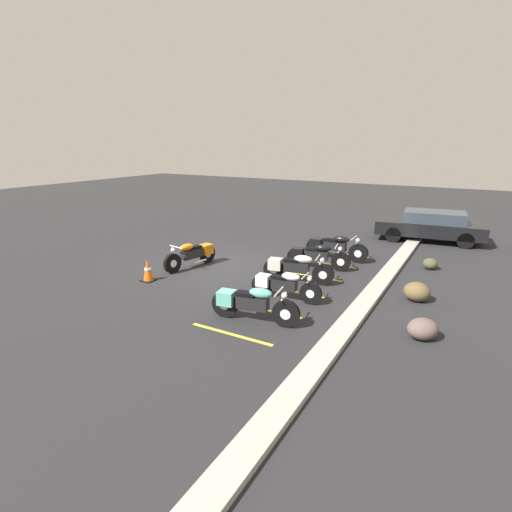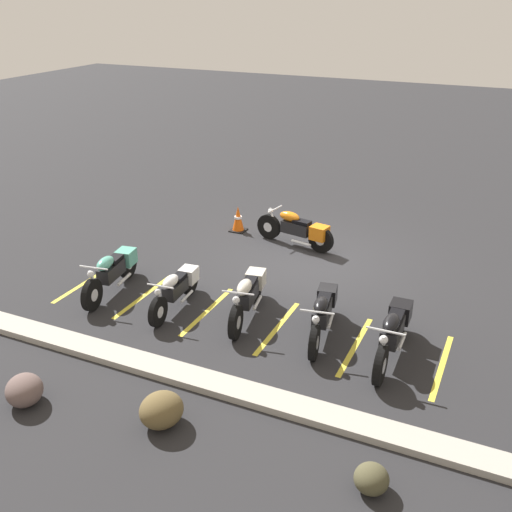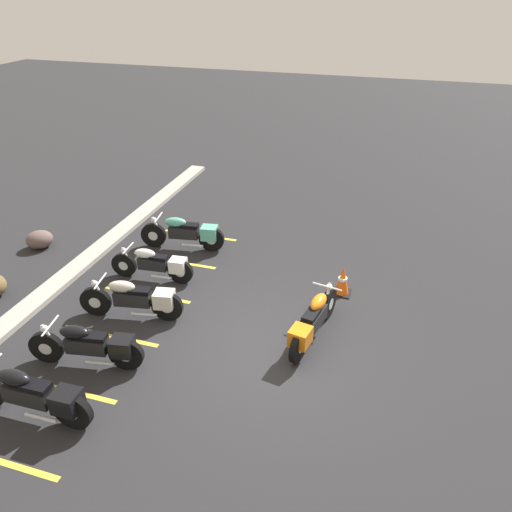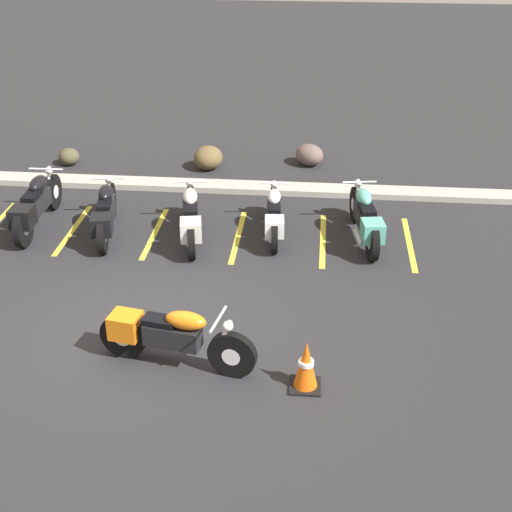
{
  "view_description": "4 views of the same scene",
  "coord_description": "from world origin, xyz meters",
  "px_view_note": "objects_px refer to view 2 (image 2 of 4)",
  "views": [
    {
      "loc": [
        10.78,
        7.68,
        4.14
      ],
      "look_at": [
        0.6,
        1.86,
        0.75
      ],
      "focal_mm": 28.0,
      "sensor_mm": 36.0,
      "label": 1
    },
    {
      "loc": [
        -4.26,
        12.32,
        5.95
      ],
      "look_at": [
        0.72,
        1.49,
        0.57
      ],
      "focal_mm": 42.0,
      "sensor_mm": 36.0,
      "label": 2
    },
    {
      "loc": [
        -7.14,
        -1.88,
        6.25
      ],
      "look_at": [
        1.63,
        0.83,
        1.06
      ],
      "focal_mm": 35.0,
      "sensor_mm": 36.0,
      "label": 3
    },
    {
      "loc": [
        2.42,
        -8.2,
        5.8
      ],
      "look_at": [
        1.53,
        1.12,
        0.74
      ],
      "focal_mm": 50.0,
      "sensor_mm": 36.0,
      "label": 4
    }
  ],
  "objects_px": {
    "motorcycle_orange_featured": "(298,229)",
    "parked_bike_0": "(393,331)",
    "landscape_rock_0": "(371,479)",
    "traffic_cone": "(238,219)",
    "parked_bike_1": "(322,312)",
    "parked_bike_4": "(113,270)",
    "parked_bike_3": "(177,288)",
    "landscape_rock_1": "(161,410)",
    "parked_bike_2": "(248,294)",
    "landscape_rock_2": "(24,390)"
  },
  "relations": [
    {
      "from": "motorcycle_orange_featured",
      "to": "parked_bike_0",
      "type": "bearing_deg",
      "value": 140.98
    },
    {
      "from": "motorcycle_orange_featured",
      "to": "parked_bike_1",
      "type": "distance_m",
      "value": 4.12
    },
    {
      "from": "parked_bike_2",
      "to": "landscape_rock_2",
      "type": "relative_size",
      "value": 3.23
    },
    {
      "from": "motorcycle_orange_featured",
      "to": "landscape_rock_2",
      "type": "xyz_separation_m",
      "value": [
        1.64,
        7.56,
        -0.22
      ]
    },
    {
      "from": "motorcycle_orange_featured",
      "to": "parked_bike_0",
      "type": "distance_m",
      "value": 5.01
    },
    {
      "from": "motorcycle_orange_featured",
      "to": "landscape_rock_1",
      "type": "bearing_deg",
      "value": 105.38
    },
    {
      "from": "parked_bike_1",
      "to": "parked_bike_2",
      "type": "distance_m",
      "value": 1.55
    },
    {
      "from": "landscape_rock_2",
      "to": "traffic_cone",
      "type": "xyz_separation_m",
      "value": [
        0.18,
        -7.87,
        0.09
      ]
    },
    {
      "from": "parked_bike_2",
      "to": "parked_bike_4",
      "type": "distance_m",
      "value": 3.07
    },
    {
      "from": "parked_bike_1",
      "to": "parked_bike_3",
      "type": "relative_size",
      "value": 1.07
    },
    {
      "from": "motorcycle_orange_featured",
      "to": "parked_bike_2",
      "type": "relative_size",
      "value": 1.0
    },
    {
      "from": "parked_bike_3",
      "to": "parked_bike_2",
      "type": "bearing_deg",
      "value": 96.87
    },
    {
      "from": "parked_bike_1",
      "to": "parked_bike_3",
      "type": "xyz_separation_m",
      "value": [
        2.99,
        0.25,
        -0.03
      ]
    },
    {
      "from": "traffic_cone",
      "to": "parked_bike_1",
      "type": "bearing_deg",
      "value": 132.99
    },
    {
      "from": "parked_bike_0",
      "to": "parked_bike_3",
      "type": "xyz_separation_m",
      "value": [
        4.34,
        0.09,
        -0.06
      ]
    },
    {
      "from": "landscape_rock_2",
      "to": "parked_bike_2",
      "type": "bearing_deg",
      "value": -116.67
    },
    {
      "from": "landscape_rock_0",
      "to": "traffic_cone",
      "type": "distance_m",
      "value": 9.22
    },
    {
      "from": "parked_bike_2",
      "to": "landscape_rock_1",
      "type": "distance_m",
      "value": 3.5
    },
    {
      "from": "landscape_rock_0",
      "to": "landscape_rock_2",
      "type": "distance_m",
      "value": 5.39
    },
    {
      "from": "parked_bike_2",
      "to": "landscape_rock_1",
      "type": "height_order",
      "value": "parked_bike_2"
    },
    {
      "from": "parked_bike_2",
      "to": "landscape_rock_0",
      "type": "height_order",
      "value": "parked_bike_2"
    },
    {
      "from": "parked_bike_2",
      "to": "parked_bike_4",
      "type": "bearing_deg",
      "value": -95.76
    },
    {
      "from": "parked_bike_4",
      "to": "parked_bike_2",
      "type": "bearing_deg",
      "value": 85.82
    },
    {
      "from": "parked_bike_2",
      "to": "landscape_rock_1",
      "type": "relative_size",
      "value": 3.17
    },
    {
      "from": "parked_bike_1",
      "to": "landscape_rock_1",
      "type": "distance_m",
      "value": 3.68
    },
    {
      "from": "motorcycle_orange_featured",
      "to": "parked_bike_4",
      "type": "xyz_separation_m",
      "value": [
        2.72,
        3.86,
        0.0
      ]
    },
    {
      "from": "motorcycle_orange_featured",
      "to": "landscape_rock_2",
      "type": "relative_size",
      "value": 3.22
    },
    {
      "from": "landscape_rock_2",
      "to": "landscape_rock_1",
      "type": "bearing_deg",
      "value": -168.29
    },
    {
      "from": "parked_bike_0",
      "to": "parked_bike_1",
      "type": "bearing_deg",
      "value": -97.97
    },
    {
      "from": "parked_bike_1",
      "to": "landscape_rock_2",
      "type": "xyz_separation_m",
      "value": [
        3.53,
        3.9,
        -0.22
      ]
    },
    {
      "from": "motorcycle_orange_featured",
      "to": "parked_bike_0",
      "type": "xyz_separation_m",
      "value": [
        -3.24,
        3.82,
        0.02
      ]
    },
    {
      "from": "parked_bike_1",
      "to": "parked_bike_4",
      "type": "relative_size",
      "value": 0.97
    },
    {
      "from": "parked_bike_1",
      "to": "parked_bike_3",
      "type": "height_order",
      "value": "parked_bike_1"
    },
    {
      "from": "landscape_rock_2",
      "to": "traffic_cone",
      "type": "bearing_deg",
      "value": -88.71
    },
    {
      "from": "parked_bike_4",
      "to": "landscape_rock_1",
      "type": "xyz_separation_m",
      "value": [
        -3.29,
        3.24,
        -0.2
      ]
    },
    {
      "from": "traffic_cone",
      "to": "landscape_rock_0",
      "type": "bearing_deg",
      "value": 126.94
    },
    {
      "from": "traffic_cone",
      "to": "parked_bike_2",
      "type": "bearing_deg",
      "value": 118.77
    },
    {
      "from": "parked_bike_3",
      "to": "landscape_rock_0",
      "type": "xyz_separation_m",
      "value": [
        -4.83,
        3.15,
        -0.23
      ]
    },
    {
      "from": "landscape_rock_1",
      "to": "parked_bike_1",
      "type": "bearing_deg",
      "value": -110.89
    },
    {
      "from": "motorcycle_orange_featured",
      "to": "parked_bike_4",
      "type": "relative_size",
      "value": 0.99
    },
    {
      "from": "parked_bike_4",
      "to": "parked_bike_1",
      "type": "bearing_deg",
      "value": 83.72
    },
    {
      "from": "parked_bike_0",
      "to": "parked_bike_1",
      "type": "height_order",
      "value": "parked_bike_0"
    },
    {
      "from": "parked_bike_1",
      "to": "parked_bike_2",
      "type": "relative_size",
      "value": 0.99
    },
    {
      "from": "parked_bike_0",
      "to": "parked_bike_3",
      "type": "height_order",
      "value": "parked_bike_0"
    },
    {
      "from": "parked_bike_2",
      "to": "landscape_rock_2",
      "type": "xyz_separation_m",
      "value": [
        1.98,
        3.94,
        -0.22
      ]
    },
    {
      "from": "parked_bike_3",
      "to": "landscape_rock_0",
      "type": "height_order",
      "value": "parked_bike_3"
    },
    {
      "from": "parked_bike_1",
      "to": "landscape_rock_1",
      "type": "relative_size",
      "value": 3.13
    },
    {
      "from": "parked_bike_0",
      "to": "landscape_rock_2",
      "type": "height_order",
      "value": "parked_bike_0"
    },
    {
      "from": "parked_bike_1",
      "to": "parked_bike_4",
      "type": "distance_m",
      "value": 4.61
    },
    {
      "from": "motorcycle_orange_featured",
      "to": "traffic_cone",
      "type": "relative_size",
      "value": 3.15
    }
  ]
}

